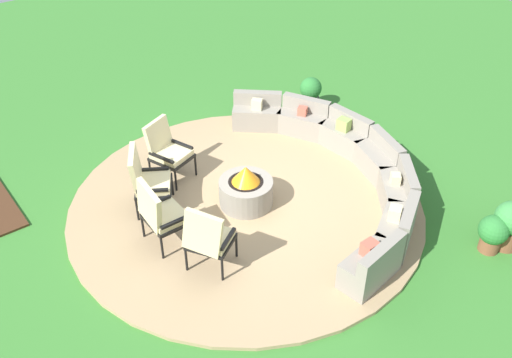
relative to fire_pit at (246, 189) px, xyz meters
The scene contains 12 objects.
ground_plane 0.33m from the fire_pit, ahead, with size 24.00×24.00×0.00m, color #387A2D.
patio_circle 0.30m from the fire_pit, ahead, with size 5.66×5.66×0.06m, color tan.
fire_pit is the anchor object (origin of this frame).
curved_stone_bench 1.77m from the fire_pit, 73.43° to the left, with size 4.89×2.76×0.68m.
lounge_chair_front_left 1.54m from the fire_pit, 157.12° to the right, with size 0.77×0.73×1.03m.
lounge_chair_front_right 1.55m from the fire_pit, 123.16° to the right, with size 0.82×0.83×1.10m.
lounge_chair_back_left 1.55m from the fire_pit, 89.69° to the right, with size 0.66×0.56×1.12m.
lounge_chair_back_right 1.55m from the fire_pit, 56.12° to the right, with size 0.77×0.79×1.09m.
potted_plant_0 3.94m from the fire_pit, 39.27° to the left, with size 0.49×0.49×0.78m.
potted_plant_1 3.44m from the fire_pit, 121.21° to the left, with size 0.44×0.44×0.68m.
potted_plant_2 3.95m from the fire_pit, 39.61° to the left, with size 0.49×0.49×0.73m.
potted_plant_4 3.72m from the fire_pit, 36.84° to the left, with size 0.44×0.44×0.61m.
Camera 1 is at (5.86, -4.25, 5.87)m, focal length 40.43 mm.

